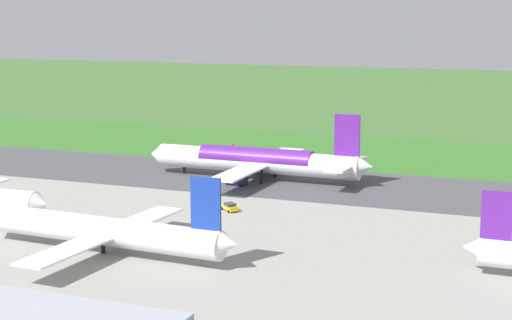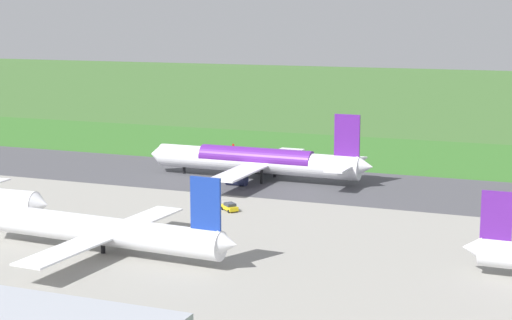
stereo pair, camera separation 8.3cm
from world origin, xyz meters
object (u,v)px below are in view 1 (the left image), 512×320
airliner_parked_mid (104,230)px  service_car_followme (230,207)px  no_stopping_sign (233,147)px  traffic_cone_orange (215,151)px  airliner_main (258,161)px

airliner_parked_mid → service_car_followme: (-6.82, -33.21, -2.90)m
service_car_followme → no_stopping_sign: size_ratio=1.84×
service_car_followme → no_stopping_sign: (26.15, -62.38, 0.57)m
service_car_followme → traffic_cone_orange: (30.95, -61.25, -0.57)m
no_stopping_sign → airliner_parked_mid: bearing=101.4°
airliner_main → airliner_parked_mid: airliner_main is taller
no_stopping_sign → traffic_cone_orange: size_ratio=4.31×
airliner_main → traffic_cone_orange: 39.97m
airliner_main → no_stopping_sign: (19.90, -32.29, -2.94)m
airliner_main → airliner_parked_mid: size_ratio=1.15×
airliner_parked_mid → traffic_cone_orange: airliner_parked_mid is taller
airliner_parked_mid → no_stopping_sign: size_ratio=19.78×
no_stopping_sign → airliner_main: bearing=121.6°
airliner_main → service_car_followme: airliner_main is taller
airliner_main → traffic_cone_orange: airliner_main is taller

